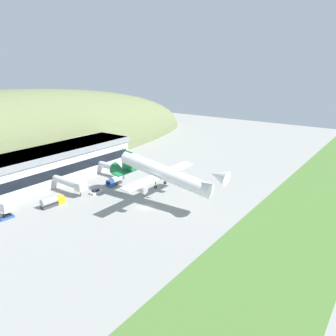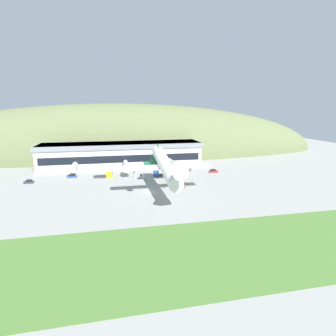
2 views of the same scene
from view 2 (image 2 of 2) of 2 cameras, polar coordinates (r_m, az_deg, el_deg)
name	(u,v)px [view 2 (image 2 of 2)]	position (r m, az deg, el deg)	size (l,w,h in m)	color
ground_plane	(148,192)	(98.29, -4.32, -5.33)	(368.64, 368.64, 0.00)	gray
grass_strip_foreground	(175,256)	(58.82, 1.49, -18.51)	(331.77, 29.86, 0.08)	#4C7533
hill_backdrop	(119,154)	(181.35, -10.72, 2.93)	(290.29, 67.03, 67.42)	#667047
terminal_building	(122,153)	(141.59, -9.99, 3.20)	(84.12, 18.32, 12.87)	silver
jetway_0	(73,167)	(128.61, -19.92, 0.14)	(3.38, 11.88, 5.43)	silver
jetway_1	(126,166)	(125.05, -9.09, 0.41)	(3.38, 16.16, 5.43)	silver
jetway_2	(173,164)	(128.32, 1.05, 0.89)	(3.38, 15.45, 5.43)	silver
cargo_airplane	(165,165)	(94.21, -0.66, 0.57)	(34.30, 45.75, 11.15)	white
service_car_0	(72,176)	(126.34, -20.15, -1.69)	(4.19, 2.10, 1.41)	#264C99
service_car_1	(213,171)	(129.81, 9.85, -0.67)	(4.23, 1.85, 1.61)	#B21E1E
service_car_2	(29,182)	(124.10, -28.02, -2.67)	(3.85, 1.65, 1.53)	#333338
service_car_3	(139,176)	(119.11, -6.32, -1.78)	(4.65, 1.98, 1.62)	silver
fuel_truck	(103,174)	(121.80, -13.97, -1.33)	(8.10, 2.94, 3.32)	gold
box_truck	(161,173)	(121.12, -1.52, -1.04)	(6.61, 2.57, 3.30)	#264C99
traffic_cone_0	(185,182)	(110.77, 3.71, -3.06)	(0.52, 0.52, 0.58)	orange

